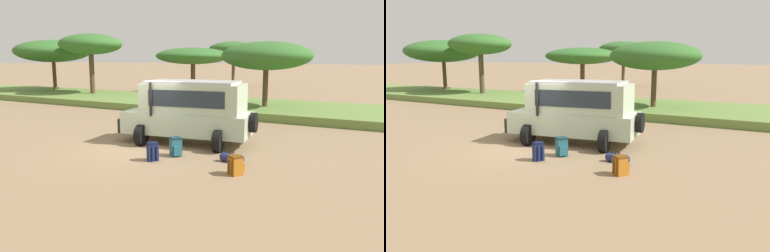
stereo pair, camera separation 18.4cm
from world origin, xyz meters
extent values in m
plane|color=#8C7051|center=(0.00, 0.00, 0.00)|extent=(320.00, 320.00, 0.00)
cube|color=olive|center=(0.00, 11.21, 0.22)|extent=(120.00, 7.00, 0.44)
cube|color=#B2C6A8|center=(1.13, 1.71, 0.82)|extent=(5.12, 2.58, 0.84)
cube|color=#B2C6A8|center=(1.38, 1.75, 1.79)|extent=(4.04, 2.31, 1.10)
cube|color=#232D38|center=(-0.13, 1.53, 1.74)|extent=(0.28, 1.55, 0.77)
cube|color=#232D38|center=(1.51, 0.85, 1.84)|extent=(2.92, 0.46, 0.60)
cube|color=#232D38|center=(1.25, 2.64, 1.84)|extent=(2.92, 0.46, 0.60)
cube|color=#B7B7B7|center=(1.33, 1.74, 2.39)|extent=(3.64, 2.18, 0.10)
cube|color=black|center=(-1.41, 1.34, 0.65)|extent=(0.39, 1.62, 0.56)
cylinder|color=black|center=(0.18, 0.59, 1.79)|extent=(0.10, 0.10, 1.25)
cylinder|color=black|center=(-0.23, 0.53, 0.40)|extent=(0.39, 0.83, 0.80)
cylinder|color=black|center=(-0.51, 2.45, 0.40)|extent=(0.39, 0.83, 0.80)
cylinder|color=black|center=(2.77, 0.97, 0.40)|extent=(0.39, 0.83, 0.80)
cylinder|color=black|center=(2.50, 2.88, 0.40)|extent=(0.39, 0.83, 0.80)
cylinder|color=black|center=(3.70, 2.08, 0.97)|extent=(0.32, 0.76, 0.74)
cube|color=#B26619|center=(4.27, -1.17, 0.25)|extent=(0.48, 0.46, 0.50)
cube|color=#B26619|center=(4.39, -1.01, 0.19)|extent=(0.27, 0.23, 0.28)
cube|color=#62380E|center=(4.27, -1.17, 0.53)|extent=(0.47, 0.47, 0.07)
cylinder|color=#62380E|center=(4.11, -1.26, 0.25)|extent=(0.04, 0.04, 0.43)
cylinder|color=#62380E|center=(4.24, -1.36, 0.25)|extent=(0.04, 0.04, 0.43)
cube|color=navy|center=(1.36, -1.06, 0.28)|extent=(0.39, 0.42, 0.55)
cube|color=navy|center=(1.22, -0.97, 0.21)|extent=(0.21, 0.25, 0.30)
cube|color=black|center=(1.36, -1.06, 0.58)|extent=(0.39, 0.41, 0.07)
cylinder|color=black|center=(1.44, -1.21, 0.28)|extent=(0.04, 0.04, 0.47)
cylinder|color=black|center=(1.52, -1.08, 0.28)|extent=(0.04, 0.04, 0.47)
cube|color=#235B6B|center=(1.72, -0.19, 0.29)|extent=(0.47, 0.48, 0.59)
cube|color=#235B6B|center=(1.86, -0.32, 0.22)|extent=(0.24, 0.26, 0.32)
cube|color=#13323A|center=(1.72, -0.19, 0.62)|extent=(0.47, 0.47, 0.07)
cylinder|color=#13323A|center=(1.64, -0.01, 0.29)|extent=(0.04, 0.04, 0.50)
cylinder|color=#13323A|center=(1.53, -0.13, 0.29)|extent=(0.04, 0.04, 0.50)
cylinder|color=navy|center=(3.71, -0.02, 0.14)|extent=(0.57, 0.30, 0.29)
sphere|color=navy|center=(3.99, -0.02, 0.14)|extent=(0.28, 0.28, 0.28)
sphere|color=navy|center=(3.43, -0.03, 0.14)|extent=(0.28, 0.28, 0.28)
torus|color=#121834|center=(3.71, -0.02, 0.31)|extent=(0.16, 0.03, 0.16)
cylinder|color=brown|center=(-18.40, 12.81, 1.50)|extent=(0.32, 0.32, 3.00)
ellipsoid|color=#336628|center=(-18.40, 12.81, 3.81)|extent=(6.25, 6.67, 1.91)
cylinder|color=brown|center=(-13.07, 11.81, 1.81)|extent=(0.39, 0.39, 3.62)
ellipsoid|color=#336628|center=(-13.07, 11.81, 4.30)|extent=(4.92, 4.86, 1.61)
cylinder|color=brown|center=(-8.17, 29.57, 1.75)|extent=(0.36, 0.36, 3.50)
ellipsoid|color=#336628|center=(-8.17, 29.57, 4.20)|extent=(5.62, 5.69, 1.65)
cylinder|color=brown|center=(-7.95, 19.30, 1.39)|extent=(0.41, 0.41, 2.77)
ellipsoid|color=#336628|center=(-7.95, 19.30, 3.40)|extent=(6.55, 6.99, 1.48)
cylinder|color=brown|center=(1.49, 10.57, 1.34)|extent=(0.31, 0.31, 2.69)
ellipsoid|color=#336628|center=(1.49, 10.57, 3.39)|extent=(5.26, 5.02, 1.64)
camera|label=1|loc=(8.04, -10.87, 3.35)|focal=35.00mm
camera|label=2|loc=(8.20, -10.78, 3.35)|focal=35.00mm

